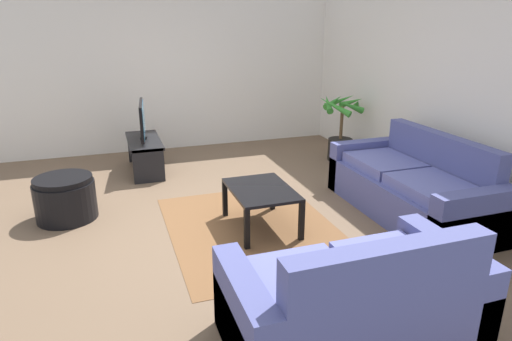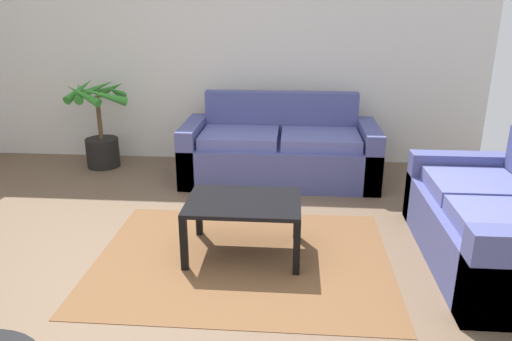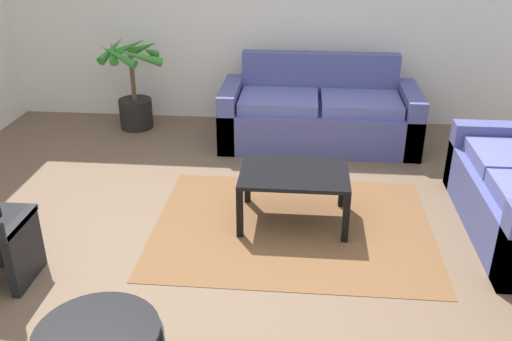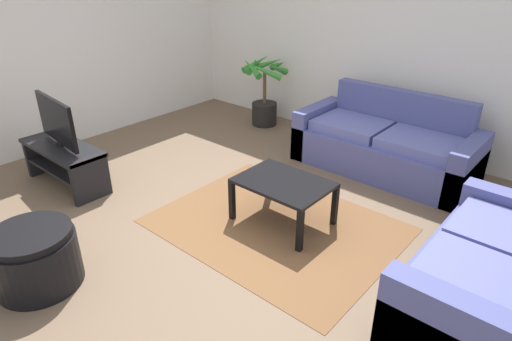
% 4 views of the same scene
% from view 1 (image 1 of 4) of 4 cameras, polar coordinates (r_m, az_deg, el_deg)
% --- Properties ---
extents(ground_plane, '(6.60, 6.60, 0.00)m').
position_cam_1_polar(ground_plane, '(4.98, -7.41, -6.10)').
color(ground_plane, brown).
extents(wall_back, '(6.00, 0.06, 2.70)m').
position_cam_1_polar(wall_back, '(5.92, 22.22, 10.32)').
color(wall_back, silver).
rests_on(wall_back, ground).
extents(wall_left, '(0.06, 6.00, 2.70)m').
position_cam_1_polar(wall_left, '(7.53, -12.63, 12.75)').
color(wall_left, silver).
rests_on(wall_left, ground).
extents(couch_main, '(2.06, 0.90, 0.90)m').
position_cam_1_polar(couch_main, '(5.23, 19.34, -2.21)').
color(couch_main, '#4C518C').
rests_on(couch_main, ground).
extents(couch_loveseat, '(0.90, 1.68, 0.90)m').
position_cam_1_polar(couch_loveseat, '(3.14, 12.42, -16.24)').
color(couch_loveseat, '#4C518C').
rests_on(couch_loveseat, ground).
extents(tv_stand, '(1.10, 0.45, 0.47)m').
position_cam_1_polar(tv_stand, '(6.57, -14.13, 2.54)').
color(tv_stand, black).
rests_on(tv_stand, ground).
extents(tv, '(0.87, 0.13, 0.53)m').
position_cam_1_polar(tv, '(6.46, -14.41, 6.31)').
color(tv, black).
rests_on(tv, tv_stand).
extents(coffee_table, '(0.85, 0.61, 0.44)m').
position_cam_1_polar(coffee_table, '(4.59, 0.65, -3.01)').
color(coffee_table, black).
rests_on(coffee_table, ground).
extents(area_rug, '(2.20, 1.70, 0.01)m').
position_cam_1_polar(area_rug, '(4.71, -0.52, -7.38)').
color(area_rug, brown).
rests_on(area_rug, ground).
extents(potted_palm, '(0.75, 0.75, 1.03)m').
position_cam_1_polar(potted_palm, '(6.98, 10.83, 4.97)').
color(potted_palm, black).
rests_on(potted_palm, ground).
extents(ottoman, '(0.64, 0.64, 0.48)m').
position_cam_1_polar(ottoman, '(5.27, -23.32, -3.29)').
color(ottoman, black).
rests_on(ottoman, ground).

